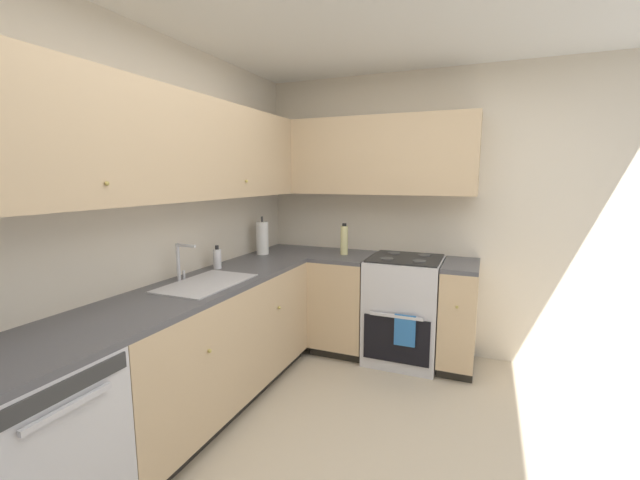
% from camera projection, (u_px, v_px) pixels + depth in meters
% --- Properties ---
extents(wall_back, '(4.03, 0.05, 2.55)m').
position_uv_depth(wall_back, '(122.00, 234.00, 2.48)').
color(wall_back, beige).
rests_on(wall_back, ground_plane).
extents(wall_right, '(0.05, 3.41, 2.55)m').
position_uv_depth(wall_right, '(441.00, 216.00, 3.67)').
color(wall_right, beige).
rests_on(wall_right, ground_plane).
extents(dishwasher, '(0.60, 0.63, 0.88)m').
position_uv_depth(dishwasher, '(24.00, 461.00, 1.70)').
color(dishwasher, silver).
rests_on(dishwasher, ground_plane).
extents(lower_cabinets_back, '(1.92, 0.62, 0.88)m').
position_uv_depth(lower_cabinets_back, '(212.00, 346.00, 2.86)').
color(lower_cabinets_back, tan).
rests_on(lower_cabinets_back, ground_plane).
extents(countertop_back, '(3.13, 0.60, 0.03)m').
position_uv_depth(countertop_back, '(209.00, 283.00, 2.79)').
color(countertop_back, '#4C4C51').
rests_on(countertop_back, lower_cabinets_back).
extents(lower_cabinets_right, '(0.62, 1.41, 0.88)m').
position_uv_depth(lower_cabinets_right, '(383.00, 309.00, 3.67)').
color(lower_cabinets_right, tan).
rests_on(lower_cabinets_right, ground_plane).
extents(countertop_right, '(0.60, 1.41, 0.03)m').
position_uv_depth(countertop_right, '(384.00, 259.00, 3.60)').
color(countertop_right, '#4C4C51').
rests_on(countertop_right, lower_cabinets_right).
extents(oven_range, '(0.68, 0.62, 1.07)m').
position_uv_depth(oven_range, '(404.00, 308.00, 3.61)').
color(oven_range, silver).
rests_on(oven_range, ground_plane).
extents(upper_cabinets_back, '(2.81, 0.34, 0.68)m').
position_uv_depth(upper_cabinets_back, '(169.00, 147.00, 2.55)').
color(upper_cabinets_back, tan).
extents(upper_cabinets_right, '(0.32, 1.96, 0.68)m').
position_uv_depth(upper_cabinets_right, '(364.00, 156.00, 3.68)').
color(upper_cabinets_right, tan).
extents(sink, '(0.65, 0.40, 0.10)m').
position_uv_depth(sink, '(207.00, 289.00, 2.72)').
color(sink, '#B7B7BC').
rests_on(sink, countertop_back).
extents(faucet, '(0.07, 0.16, 0.26)m').
position_uv_depth(faucet, '(181.00, 259.00, 2.77)').
color(faucet, silver).
rests_on(faucet, countertop_back).
extents(soap_bottle, '(0.06, 0.06, 0.18)m').
position_uv_depth(soap_bottle, '(217.00, 258.00, 3.15)').
color(soap_bottle, silver).
rests_on(soap_bottle, countertop_back).
extents(paper_towel_roll, '(0.11, 0.11, 0.36)m').
position_uv_depth(paper_towel_roll, '(262.00, 238.00, 3.73)').
color(paper_towel_roll, white).
rests_on(paper_towel_roll, countertop_back).
extents(oil_bottle, '(0.07, 0.07, 0.29)m').
position_uv_depth(oil_bottle, '(344.00, 240.00, 3.71)').
color(oil_bottle, beige).
rests_on(oil_bottle, countertop_right).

